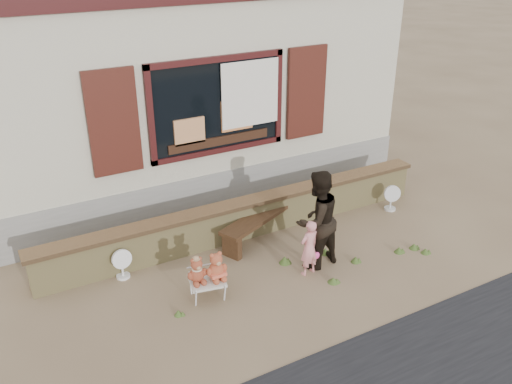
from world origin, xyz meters
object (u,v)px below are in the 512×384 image
teddy_bear_right (216,265)px  child (309,248)px  bench (261,221)px  adult (317,220)px  folding_chair (207,281)px  teddy_bear_left (197,270)px

teddy_bear_right → child: child is taller
bench → adult: bearing=-96.7°
folding_chair → adult: bearing=10.2°
bench → child: 1.30m
child → teddy_bear_left: bearing=-17.1°
teddy_bear_right → adult: 1.72m
child → adult: adult is taller
folding_chair → adult: adult is taller
folding_chair → child: bearing=4.3°
folding_chair → child: (1.60, -0.19, 0.19)m
folding_chair → child: 1.62m
bench → teddy_bear_left: size_ratio=4.37×
teddy_bear_right → bench: bearing=50.9°
teddy_bear_right → child: bearing=4.7°
bench → folding_chair: (-1.49, -1.09, -0.06)m
bench → folding_chair: 1.85m
folding_chair → teddy_bear_left: 0.27m
folding_chair → child: size_ratio=0.61×
teddy_bear_left → teddy_bear_right: (0.27, -0.05, 0.02)m
teddy_bear_left → child: bearing=4.0°
folding_chair → adult: (1.83, -0.03, 0.52)m
adult → teddy_bear_right: bearing=-9.7°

